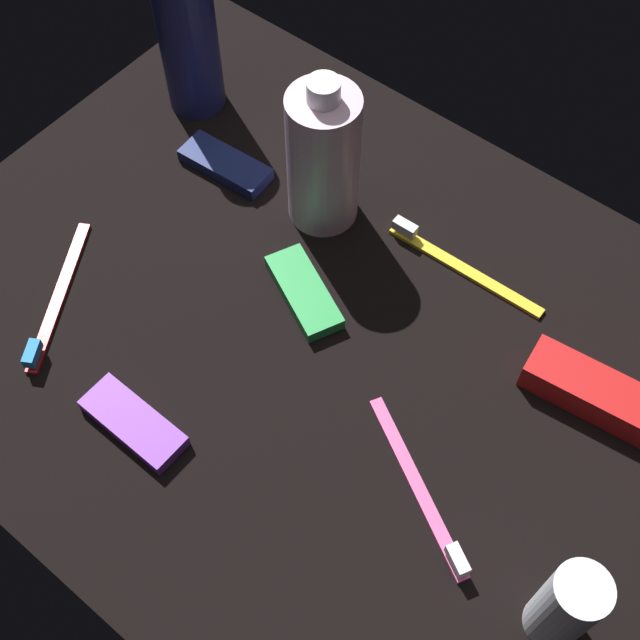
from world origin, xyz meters
TOP-DOWN VIEW (x-y plane):
  - ground_plane at (0.00, 0.00)cm, footprint 84.00×64.00cm
  - lotion_bottle at (31.30, -16.27)cm, footprint 6.51×6.51cm
  - bodywash_bottle at (9.56, -12.51)cm, footprint 7.39×7.39cm
  - deodorant_stick at (-31.46, 9.50)cm, footprint 4.46×4.46cm
  - toothbrush_red at (22.83, 13.69)cm, footprint 10.14×16.14cm
  - toothbrush_pink at (-17.29, 7.27)cm, footprint 16.29×9.85cm
  - toothbrush_yellow at (-5.67, -15.26)cm, footprint 18.03×1.67cm
  - toothpaste_box_red at (-26.33, -10.56)cm, footprint 17.99×6.39cm
  - snack_bar_green at (4.16, -2.64)cm, footprint 11.11×8.09cm
  - snack_bar_purple at (7.31, 18.16)cm, footprint 10.46×4.16cm
  - snack_bar_navy at (21.60, -10.34)cm, footprint 10.65×4.70cm

SIDE VIEW (x-z plane):
  - ground_plane at x=0.00cm, z-range -1.20..0.00cm
  - toothbrush_red at x=22.83cm, z-range -0.44..1.66cm
  - toothbrush_pink at x=-17.29cm, z-range -0.44..1.66cm
  - toothbrush_yellow at x=-5.67cm, z-range -0.44..1.66cm
  - snack_bar_green at x=4.16cm, z-range 0.00..1.50cm
  - snack_bar_purple at x=7.31cm, z-range 0.00..1.50cm
  - snack_bar_navy at x=21.60cm, z-range 0.00..1.50cm
  - toothpaste_box_red at x=-26.33cm, z-range 0.00..3.20cm
  - deodorant_stick at x=-31.46cm, z-range 0.00..10.85cm
  - bodywash_bottle at x=9.56cm, z-range -0.87..17.26cm
  - lotion_bottle at x=31.30cm, z-range -1.22..18.97cm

